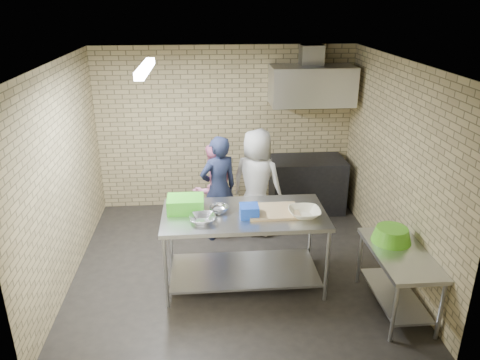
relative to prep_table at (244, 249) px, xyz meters
name	(u,v)px	position (x,y,z in m)	size (l,w,h in m)	color
floor	(234,264)	(-0.10, 0.45, -0.49)	(4.20, 4.20, 0.00)	black
ceiling	(233,62)	(-0.10, 0.45, 2.21)	(4.20, 4.20, 0.00)	black
back_wall	(225,129)	(-0.10, 2.45, 0.86)	(4.20, 0.06, 2.70)	tan
front_wall	(249,254)	(-0.10, -1.55, 0.86)	(4.20, 0.06, 2.70)	tan
left_wall	(63,176)	(-2.20, 0.45, 0.86)	(0.06, 4.00, 2.70)	tan
right_wall	(395,167)	(2.00, 0.45, 0.86)	(0.06, 4.00, 2.70)	tan
prep_table	(244,249)	(0.00, 0.00, 0.00)	(1.97, 0.98, 0.98)	#AEB1B5
side_counter	(397,280)	(1.70, -0.65, -0.12)	(0.60, 1.20, 0.75)	silver
stove	(307,184)	(1.25, 2.10, -0.04)	(1.20, 0.70, 0.90)	black
range_hood	(312,86)	(1.25, 2.15, 1.61)	(1.30, 0.60, 0.60)	silver
hood_duct	(312,55)	(1.25, 2.30, 2.06)	(0.35, 0.30, 0.30)	#A5A8AD
wall_shelf	(327,94)	(1.55, 2.34, 1.43)	(0.80, 0.20, 0.04)	#3F2B19
fluorescent_fixture	(145,68)	(-1.10, 0.45, 2.15)	(0.10, 1.25, 0.08)	white
green_crate	(186,204)	(-0.70, 0.12, 0.58)	(0.44, 0.33, 0.17)	green
blue_tub	(249,211)	(0.05, -0.10, 0.56)	(0.22, 0.22, 0.14)	blue
cutting_board	(273,211)	(0.35, -0.02, 0.51)	(0.60, 0.46, 0.03)	tan
mixing_bowl_a	(202,219)	(-0.50, -0.20, 0.53)	(0.31, 0.31, 0.08)	silver
mixing_bowl_b	(219,209)	(-0.30, 0.05, 0.53)	(0.23, 0.23, 0.07)	#B2B4B9
ceramic_bowl	(304,213)	(0.70, -0.15, 0.54)	(0.38, 0.38, 0.09)	#F1EAC1
green_basin	(392,234)	(1.68, -0.40, 0.34)	(0.46, 0.46, 0.17)	#59C626
bottle_red	(312,88)	(1.30, 2.34, 1.54)	(0.07, 0.07, 0.18)	#B22619
bottle_green	(337,88)	(1.70, 2.34, 1.52)	(0.06, 0.06, 0.15)	green
man_navy	(219,188)	(-0.26, 1.23, 0.30)	(0.58, 0.38, 1.59)	black
woman_pink	(213,189)	(-0.34, 1.41, 0.21)	(0.69, 0.54, 1.41)	pink
woman_white	(257,182)	(0.31, 1.36, 0.33)	(0.80, 0.52, 1.63)	silver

